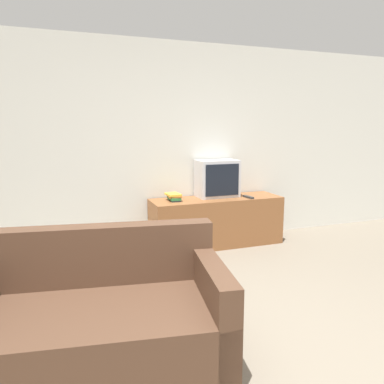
# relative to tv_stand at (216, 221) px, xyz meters

# --- Properties ---
(wall_back) EXTENTS (9.00, 0.06, 2.60)m
(wall_back) POSITION_rel_tv_stand_xyz_m (-0.88, 0.31, 0.99)
(wall_back) COLOR silver
(wall_back) RESTS_ON ground_plane
(tv_stand) EXTENTS (1.72, 0.52, 0.63)m
(tv_stand) POSITION_rel_tv_stand_xyz_m (0.00, 0.00, 0.00)
(tv_stand) COLOR brown
(tv_stand) RESTS_ON ground_plane
(television) EXTENTS (0.54, 0.34, 0.49)m
(television) POSITION_rel_tv_stand_xyz_m (0.05, 0.09, 0.56)
(television) COLOR silver
(television) RESTS_ON tv_stand
(couch) EXTENTS (1.76, 1.13, 0.86)m
(couch) POSITION_rel_tv_stand_xyz_m (-1.75, -2.06, -0.02)
(couch) COLOR #4C3323
(couch) RESTS_ON ground_plane
(book_stack) EXTENTS (0.18, 0.24, 0.09)m
(book_stack) POSITION_rel_tv_stand_xyz_m (-0.57, 0.02, 0.36)
(book_stack) COLOR black
(book_stack) RESTS_ON tv_stand
(remote_on_stand) EXTENTS (0.07, 0.20, 0.02)m
(remote_on_stand) POSITION_rel_tv_stand_xyz_m (0.39, -0.14, 0.33)
(remote_on_stand) COLOR #2D2D2D
(remote_on_stand) RESTS_ON tv_stand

